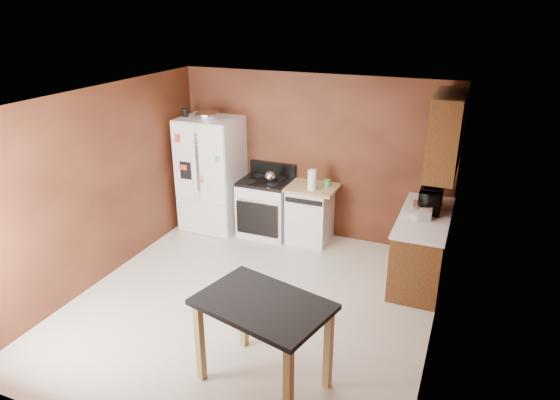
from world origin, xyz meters
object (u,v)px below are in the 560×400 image
Objects in this scene: roasting_pan at (208,115)px; green_canister at (327,183)px; refrigerator at (212,174)px; gas_range at (266,206)px; toaster at (422,211)px; dishwasher at (310,213)px; island at (263,315)px; pen_cup at (185,112)px; microwave at (431,199)px; kettle at (270,177)px; paper_towel at (312,180)px.

roasting_pan reaches higher than green_canister.
roasting_pan is at bearing -85.15° from refrigerator.
gas_range is at bearing -173.20° from green_canister.
toaster is 2.53m from gas_range.
dishwasher is at bearing 4.10° from roasting_pan.
gas_range is at bearing 143.49° from toaster.
roasting_pan reaches higher than toaster.
toaster is 0.19× the size of island.
roasting_pan is at bearing 126.74° from island.
pen_cup is at bearing -174.40° from green_canister.
refrigerator is (-3.39, 0.18, -0.14)m from microwave.
pen_cup reaches higher than microwave.
green_canister is (1.85, 0.21, -0.90)m from roasting_pan.
dishwasher is (-1.68, 0.59, -0.54)m from toaster.
roasting_pan is at bearing 148.59° from toaster.
toaster is 0.24× the size of gas_range.
kettle is at bearing -168.65° from green_canister.
roasting_pan is 3.45m from toaster.
paper_towel is (2.07, 0.00, -0.82)m from pen_cup.
kettle is 0.33× the size of microwave.
pen_cup reaches higher than roasting_pan.
microwave is 0.38× the size of island.
roasting_pan is 2.07m from green_canister.
green_canister is 0.08× the size of island.
pen_cup is 4.11m from island.
refrigerator is 1.33× the size of island.
dishwasher is (0.72, 0.02, -0.01)m from gas_range.
paper_towel is 1.69m from toaster.
roasting_pan is 0.20× the size of refrigerator.
island is at bearing -48.72° from pen_cup.
refrigerator is at bearing 126.48° from island.
paper_towel is at bearing -127.26° from green_canister.
green_canister is at bearing 76.66° from microwave.
toaster reaches higher than island.
roasting_pan is 3.88m from island.
refrigerator is 1.01m from gas_range.
dishwasher is at bearing 3.72° from pen_cup.
refrigerator is (-0.00, 0.03, -0.94)m from roasting_pan.
paper_towel is at bearing -3.74° from kettle.
pen_cup is 0.14× the size of dishwasher.
gas_range reaches higher than green_canister.
gas_range is at bearing 150.70° from kettle.
gas_range is (1.29, 0.11, -1.40)m from pen_cup.
microwave reaches higher than island.
paper_towel is (0.68, -0.04, 0.06)m from kettle.
paper_towel is at bearing -7.37° from gas_range.
paper_towel reaches higher than microwave.
toaster reaches higher than dishwasher.
toaster reaches higher than green_canister.
kettle is at bearing 2.03° from pen_cup.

